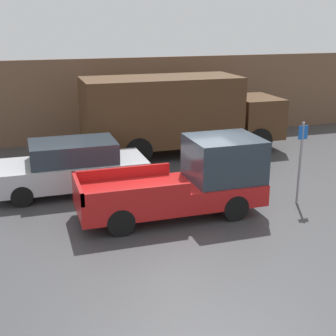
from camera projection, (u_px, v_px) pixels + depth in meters
The scene contains 6 objects.
ground_plane at pixel (197, 209), 13.65m from camera, with size 60.00×60.00×0.00m, color #3D3D3F.
building_wall at pixel (127, 99), 21.24m from camera, with size 28.00×0.15×3.68m.
pickup_truck at pixel (190, 180), 13.13m from camera, with size 5.17×1.95×2.14m.
car at pixel (71, 167), 14.87m from camera, with size 4.85×2.00×1.65m.
delivery_truck at pixel (176, 112), 18.88m from camera, with size 8.16×2.56×3.15m.
parking_sign at pixel (300, 159), 13.68m from camera, with size 0.30×0.07×2.49m.
Camera 1 is at (-4.63, -11.79, 5.29)m, focal length 50.00 mm.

